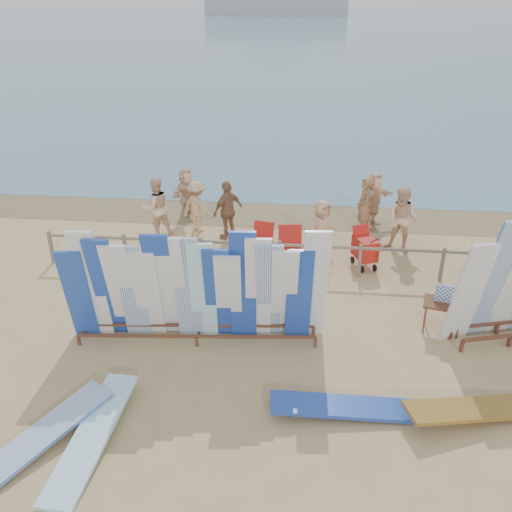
# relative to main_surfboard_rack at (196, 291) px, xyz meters

# --- Properties ---
(ground) EXTENTS (160.00, 160.00, 0.00)m
(ground) POSITION_rel_main_surfboard_rack_xyz_m (1.48, 0.13, -1.16)
(ground) COLOR tan
(ground) RESTS_ON ground
(ocean) EXTENTS (320.00, 240.00, 0.02)m
(ocean) POSITION_rel_main_surfboard_rack_xyz_m (1.48, 128.13, -1.16)
(ocean) COLOR slate
(ocean) RESTS_ON ground
(wet_sand_strip) EXTENTS (40.00, 2.60, 0.01)m
(wet_sand_strip) POSITION_rel_main_surfboard_rack_xyz_m (1.48, 7.33, -1.16)
(wet_sand_strip) COLOR olive
(wet_sand_strip) RESTS_ON ground
(fence) EXTENTS (12.08, 0.08, 0.90)m
(fence) POSITION_rel_main_surfboard_rack_xyz_m (1.48, 3.13, -0.53)
(fence) COLOR #746B58
(fence) RESTS_ON ground
(main_surfboard_rack) EXTENTS (5.21, 1.09, 2.59)m
(main_surfboard_rack) POSITION_rel_main_surfboard_rack_xyz_m (0.00, 0.00, 0.00)
(main_surfboard_rack) COLOR brown
(main_surfboard_rack) RESTS_ON ground
(vendor_table) EXTENTS (0.93, 0.75, 1.08)m
(vendor_table) POSITION_rel_main_surfboard_rack_xyz_m (5.03, 0.87, -0.80)
(vendor_table) COLOR brown
(vendor_table) RESTS_ON ground
(flat_board_e) EXTENTS (1.82, 2.62, 0.32)m
(flat_board_e) POSITION_rel_main_surfboard_rack_xyz_m (-1.94, -3.15, -1.16)
(flat_board_e) COLOR white
(flat_board_e) RESTS_ON ground
(flat_board_c) EXTENTS (2.73, 1.35, 0.37)m
(flat_board_c) POSITION_rel_main_surfboard_rack_xyz_m (5.17, -1.75, -1.16)
(flat_board_c) COLOR olive
(flat_board_c) RESTS_ON ground
(flat_board_a) EXTENTS (0.71, 2.72, 0.28)m
(flat_board_a) POSITION_rel_main_surfboard_rack_xyz_m (-1.12, -2.93, -1.16)
(flat_board_a) COLOR #95D8EF
(flat_board_a) RESTS_ON ground
(flat_board_d) EXTENTS (2.74, 0.79, 0.27)m
(flat_board_d) POSITION_rel_main_surfboard_rack_xyz_m (2.98, -1.87, -1.16)
(flat_board_d) COLOR #2245AD
(flat_board_d) RESTS_ON ground
(beach_chair_left) EXTENTS (0.65, 0.67, 0.87)m
(beach_chair_left) POSITION_rel_main_surfboard_rack_xyz_m (0.92, 4.21, -0.90)
(beach_chair_left) COLOR #B61A13
(beach_chair_left) RESTS_ON ground
(beach_chair_right) EXTENTS (0.69, 0.72, 0.97)m
(beach_chair_right) POSITION_rel_main_surfboard_rack_xyz_m (1.73, 3.79, -0.87)
(beach_chair_right) COLOR #B61A13
(beach_chair_right) RESTS_ON ground
(stroller) EXTENTS (0.77, 0.91, 1.06)m
(stroller) POSITION_rel_main_surfboard_rack_xyz_m (3.64, 3.73, -0.73)
(stroller) COLOR #B61A13
(stroller) RESTS_ON ground
(beachgoer_4) EXTENTS (1.00, 1.04, 1.72)m
(beachgoer_4) POSITION_rel_main_surfboard_rack_xyz_m (-0.14, 5.21, -0.30)
(beachgoer_4) COLOR #8C6042
(beachgoer_4) RESTS_ON ground
(beachgoer_8) EXTENTS (0.99, 0.77, 1.84)m
(beachgoer_8) POSITION_rel_main_surfboard_rack_xyz_m (4.70, 4.82, -0.23)
(beachgoer_8) COLOR beige
(beachgoer_8) RESTS_ON ground
(beachgoer_2) EXTENTS (0.94, 0.84, 1.77)m
(beachgoer_2) POSITION_rel_main_surfboard_rack_xyz_m (-2.22, 5.18, -0.27)
(beachgoer_2) COLOR beige
(beachgoer_2) RESTS_ON ground
(beachgoer_11) EXTENTS (1.11, 1.49, 1.56)m
(beachgoer_11) POSITION_rel_main_surfboard_rack_xyz_m (-1.71, 6.88, -0.38)
(beachgoer_11) COLOR beige
(beachgoer_11) RESTS_ON ground
(beachgoer_6) EXTENTS (0.81, 0.80, 1.59)m
(beachgoer_6) POSITION_rel_main_surfboard_rack_xyz_m (2.52, 4.29, -0.36)
(beachgoer_6) COLOR tan
(beachgoer_6) RESTS_ON ground
(beachgoer_7) EXTENTS (0.46, 0.69, 1.76)m
(beachgoer_7) POSITION_rel_main_surfboard_rack_xyz_m (3.74, 5.82, -0.28)
(beachgoer_7) COLOR #8C6042
(beachgoer_7) RESTS_ON ground
(beachgoer_3) EXTENTS (1.06, 0.89, 1.54)m
(beachgoer_3) POSITION_rel_main_surfboard_rack_xyz_m (-1.12, 5.64, -0.39)
(beachgoer_3) COLOR tan
(beachgoer_3) RESTS_ON ground
(beachgoer_5) EXTENTS (1.32, 1.57, 1.69)m
(beachgoer_5) POSITION_rel_main_surfboard_rack_xyz_m (4.10, 6.55, -0.31)
(beachgoer_5) COLOR beige
(beachgoer_5) RESTS_ON ground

